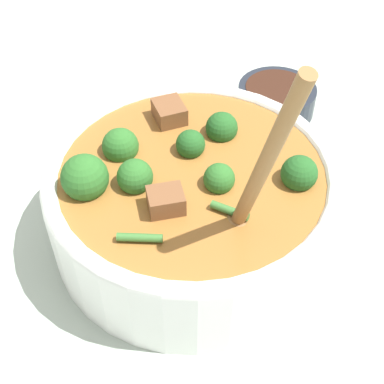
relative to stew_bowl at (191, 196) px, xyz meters
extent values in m
plane|color=#ADBCAD|center=(0.00, 0.00, -0.05)|extent=(4.00, 4.00, 0.00)
cylinder|color=white|center=(0.00, 0.00, -0.01)|extent=(0.28, 0.28, 0.09)
torus|color=white|center=(0.00, 0.00, 0.03)|extent=(0.28, 0.28, 0.02)
cylinder|color=#9E662D|center=(0.00, 0.00, 0.00)|extent=(0.25, 0.25, 0.06)
sphere|color=#235B23|center=(-0.03, 0.01, 0.04)|extent=(0.03, 0.03, 0.03)
cylinder|color=#6B9956|center=(-0.03, 0.01, 0.02)|extent=(0.01, 0.01, 0.01)
sphere|color=#2D6B28|center=(-0.02, -0.09, 0.05)|extent=(0.04, 0.04, 0.04)
cylinder|color=#6B9956|center=(-0.02, -0.09, 0.01)|extent=(0.01, 0.01, 0.02)
sphere|color=#2D6B28|center=(0.03, 0.02, 0.04)|extent=(0.03, 0.03, 0.03)
cylinder|color=#6B9956|center=(0.03, 0.02, 0.02)|extent=(0.01, 0.01, 0.01)
sphere|color=#235B23|center=(-0.04, 0.05, 0.04)|extent=(0.03, 0.03, 0.03)
cylinder|color=#6B9956|center=(-0.04, 0.05, 0.02)|extent=(0.01, 0.01, 0.01)
sphere|color=#2D6B28|center=(-0.05, -0.05, 0.04)|extent=(0.04, 0.04, 0.04)
cylinder|color=#6B9956|center=(-0.05, -0.05, 0.01)|extent=(0.01, 0.01, 0.02)
sphere|color=#2D6B28|center=(-0.01, -0.05, 0.04)|extent=(0.03, 0.03, 0.03)
cylinder|color=#6B9956|center=(-0.01, -0.05, 0.02)|extent=(0.01, 0.01, 0.01)
sphere|color=#235B23|center=(0.05, 0.08, 0.04)|extent=(0.03, 0.03, 0.03)
cylinder|color=#6B9956|center=(0.05, 0.08, 0.02)|extent=(0.01, 0.01, 0.02)
cube|color=brown|center=(0.03, -0.04, 0.04)|extent=(0.03, 0.04, 0.02)
cube|color=brown|center=(-0.08, 0.01, 0.04)|extent=(0.04, 0.03, 0.03)
cylinder|color=#3D7533|center=(0.06, -0.07, 0.04)|extent=(0.02, 0.04, 0.01)
cylinder|color=#3D7533|center=(0.06, 0.01, 0.04)|extent=(0.03, 0.03, 0.01)
ellipsoid|color=olive|center=(0.07, 0.01, 0.03)|extent=(0.04, 0.03, 0.01)
cylinder|color=olive|center=(0.09, 0.02, 0.12)|extent=(0.06, 0.02, 0.18)
cylinder|color=#232833|center=(-0.15, 0.19, -0.04)|extent=(0.10, 0.10, 0.04)
cylinder|color=#381E14|center=(-0.15, 0.19, -0.02)|extent=(0.08, 0.08, 0.01)
camera|label=1|loc=(0.33, -0.15, 0.37)|focal=50.00mm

